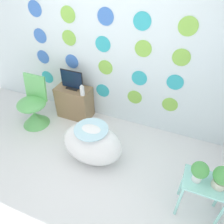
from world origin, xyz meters
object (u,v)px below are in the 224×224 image
bathtub (92,144)px  potted_plant_right (222,177)px  potted_plant_left (200,171)px  tv (72,81)px  chair (34,110)px  vase (82,91)px

bathtub → potted_plant_right: (1.57, -0.26, 0.41)m
bathtub → potted_plant_left: (1.36, -0.26, 0.41)m
tv → potted_plant_left: (2.08, -1.04, -0.01)m
chair → potted_plant_right: size_ratio=3.20×
chair → vase: size_ratio=4.80×
chair → potted_plant_right: chair is taller
tv → potted_plant_right: size_ratio=1.48×
potted_plant_left → potted_plant_right: bearing=2.6°
bathtub → vase: bearing=126.1°
chair → vase: chair is taller
vase → potted_plant_left: 2.06m
vase → potted_plant_left: (1.84, -0.93, 0.05)m
potted_plant_left → potted_plant_right: 0.21m
bathtub → vase: 0.89m
tv → potted_plant_right: 2.52m
potted_plant_left → potted_plant_right: potted_plant_right is taller
tv → vase: (0.24, -0.11, -0.07)m
tv → potted_plant_right: tv is taller
potted_plant_left → vase: bearing=153.2°
vase → potted_plant_left: size_ratio=0.70×
tv → vase: 0.28m
bathtub → chair: size_ratio=1.01×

